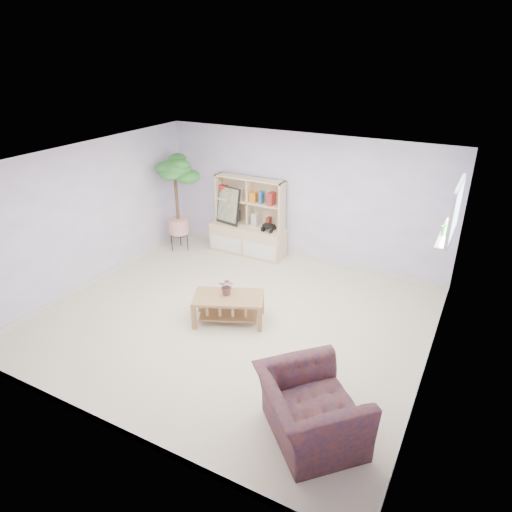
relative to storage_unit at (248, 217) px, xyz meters
The scene contains 14 objects.
floor 2.57m from the storage_unit, 65.85° to the right, with size 5.50×5.00×0.01m, color beige.
ceiling 2.96m from the storage_unit, 65.85° to the right, with size 5.50×5.00×0.01m, color white.
walls 2.49m from the storage_unit, 65.85° to the right, with size 5.51×5.01×2.40m.
baseboard 2.55m from the storage_unit, 65.85° to the right, with size 5.50×5.00×0.10m, color silver, non-canonical shape.
window 4.26m from the storage_unit, 23.71° to the right, with size 0.10×0.98×0.68m, color silver, non-canonical shape.
window_sill 4.13m from the storage_unit, 24.05° to the right, with size 0.14×1.00×0.04m, color silver.
storage_unit is the anchor object (origin of this frame).
poster 0.45m from the storage_unit, behind, with size 0.53×0.12×0.73m, color yellow, non-canonical shape.
toy_truck 0.50m from the storage_unit, ahead, with size 0.30×0.21×0.16m, color black, non-canonical shape.
coffee_table 2.55m from the storage_unit, 67.57° to the right, with size 1.02×0.56×0.42m, color brown, non-canonical shape.
table_plant 2.43m from the storage_unit, 68.24° to the right, with size 0.23×0.20×0.26m, color #1D641A.
floor_tree 1.40m from the storage_unit, 159.06° to the right, with size 0.70×0.70×1.91m, color #256624, non-canonical shape.
armchair 4.77m from the storage_unit, 53.22° to the right, with size 1.09×0.95×0.81m, color #1A1F42.
sill_plant 4.19m from the storage_unit, 24.85° to the right, with size 0.14×0.11×0.26m, color #256624.
Camera 1 is at (3.04, -5.01, 3.79)m, focal length 32.00 mm.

